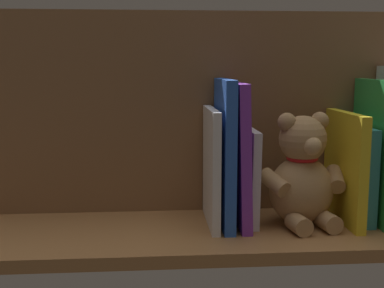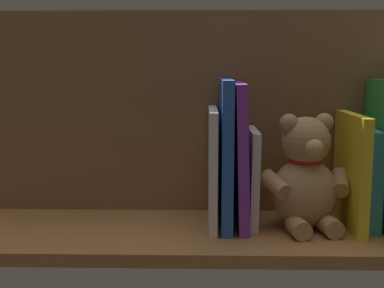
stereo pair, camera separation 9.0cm
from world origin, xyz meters
The scene contains 11 objects.
ground_plane centered at (0.00, 0.00, -1.10)cm, with size 99.83×27.59×2.20cm, color #9E6B3D.
shelf_back_panel centered at (0.00, -11.54, 19.64)cm, with size 99.83×1.50×39.28cm, color brown.
book_0 centered at (-36.07, -3.74, 12.28)cm, with size 1.52×13.30×24.56cm, color green.
book_1 centered at (-33.94, -2.29, 13.19)cm, with size 1.41×16.21×26.38cm, color green.
book_2 centered at (-31.33, -3.04, 8.89)cm, with size 2.47×14.71×17.79cm, color teal.
book_3 centered at (-28.53, -1.58, 10.24)cm, with size 1.79×17.64×20.47cm, color yellow.
teddy_bear centered at (-20.18, -0.34, 9.08)cm, with size 16.52×14.51×20.63cm.
book_4 centered at (-11.01, -3.43, 8.70)cm, with size 1.47×13.93×17.40cm, color silver.
book_5 centered at (-8.68, -2.19, 12.94)cm, with size 1.86×16.40×25.88cm, color purple.
book_6 centered at (-6.10, -2.12, 13.26)cm, with size 1.97×16.55×26.52cm, color blue.
book_7 centered at (-3.72, -2.21, 10.63)cm, with size 1.46×16.36×21.25cm, color silver.
Camera 1 is at (6.93, 88.32, 29.17)cm, focal length 47.64 mm.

